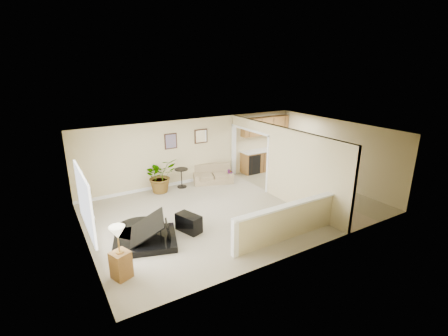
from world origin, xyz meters
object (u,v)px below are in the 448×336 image
piano (140,219)px  piano_bench (189,223)px  small_plant (230,177)px  accent_table (181,175)px  palm_plant (160,176)px  loveseat (212,174)px  lamp_stand (120,256)px

piano → piano_bench: bearing=11.0°
piano → small_plant: bearing=48.7°
small_plant → accent_table: bearing=166.0°
piano_bench → palm_plant: bearing=83.4°
palm_plant → small_plant: (2.69, -0.43, -0.40)m
piano → piano_bench: (1.29, -0.15, -0.38)m
piano → loveseat: bearing=56.4°
palm_plant → accent_table: bearing=2.6°
accent_table → small_plant: bearing=-14.0°
accent_table → lamp_stand: (-3.35, -4.38, 0.06)m
piano_bench → palm_plant: size_ratio=0.57×
accent_table → palm_plant: palm_plant is taller
loveseat → palm_plant: (-2.13, 0.01, 0.29)m
piano → palm_plant: piano is taller
loveseat → accent_table: bearing=-162.5°
loveseat → palm_plant: 2.15m
small_plant → lamp_stand: (-5.20, -3.91, 0.31)m
piano_bench → loveseat: 4.05m
piano → piano_bench: 1.36m
piano → loveseat: piano is taller
piano_bench → loveseat: loveseat is taller
palm_plant → lamp_stand: bearing=-120.0°
loveseat → small_plant: (0.56, -0.41, -0.11)m
lamp_stand → small_plant: bearing=37.0°
piano_bench → palm_plant: palm_plant is taller
loveseat → palm_plant: size_ratio=1.38×
accent_table → lamp_stand: size_ratio=0.58×
piano → piano_bench: size_ratio=2.95×
palm_plant → small_plant: bearing=-9.0°
small_plant → lamp_stand: 6.52m
piano → small_plant: (4.36, 2.62, -0.41)m
piano_bench → piano: bearing=173.3°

